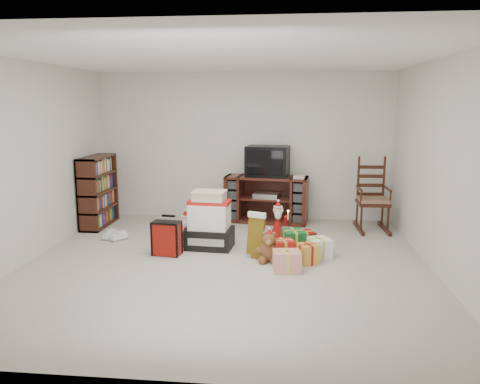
{
  "coord_description": "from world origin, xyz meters",
  "views": [
    {
      "loc": [
        0.74,
        -5.49,
        1.96
      ],
      "look_at": [
        0.11,
        0.6,
        0.81
      ],
      "focal_mm": 35.0,
      "sensor_mm": 36.0,
      "label": 1
    }
  ],
  "objects_px": {
    "tv_stand": "(266,199)",
    "gift_cluster": "(299,247)",
    "red_suitcase": "(167,238)",
    "sneaker_pair": "(114,237)",
    "gift_pile": "(210,224)",
    "mrs_claus_figurine": "(186,233)",
    "crt_television": "(268,161)",
    "rocking_chair": "(372,204)",
    "santa_figurine": "(278,225)",
    "teddy_bear": "(269,249)",
    "bookshelf": "(98,193)"
  },
  "relations": [
    {
      "from": "bookshelf",
      "to": "tv_stand",
      "type": "bearing_deg",
      "value": 10.96
    },
    {
      "from": "gift_cluster",
      "to": "sneaker_pair",
      "type": "bearing_deg",
      "value": 168.01
    },
    {
      "from": "tv_stand",
      "to": "sneaker_pair",
      "type": "distance_m",
      "value": 2.56
    },
    {
      "from": "tv_stand",
      "to": "sneaker_pair",
      "type": "xyz_separation_m",
      "value": [
        -2.18,
        -1.29,
        -0.35
      ]
    },
    {
      "from": "tv_stand",
      "to": "mrs_claus_figurine",
      "type": "height_order",
      "value": "tv_stand"
    },
    {
      "from": "red_suitcase",
      "to": "teddy_bear",
      "type": "height_order",
      "value": "red_suitcase"
    },
    {
      "from": "crt_television",
      "to": "teddy_bear",
      "type": "bearing_deg",
      "value": -79.29
    },
    {
      "from": "rocking_chair",
      "to": "gift_cluster",
      "type": "xyz_separation_m",
      "value": [
        -1.18,
        -1.58,
        -0.27
      ]
    },
    {
      "from": "gift_pile",
      "to": "santa_figurine",
      "type": "relative_size",
      "value": 1.31
    },
    {
      "from": "bookshelf",
      "to": "crt_television",
      "type": "distance_m",
      "value": 2.82
    },
    {
      "from": "gift_pile",
      "to": "teddy_bear",
      "type": "distance_m",
      "value": 0.99
    },
    {
      "from": "rocking_chair",
      "to": "red_suitcase",
      "type": "xyz_separation_m",
      "value": [
        -2.91,
        -1.63,
        -0.18
      ]
    },
    {
      "from": "rocking_chair",
      "to": "crt_television",
      "type": "height_order",
      "value": "crt_television"
    },
    {
      "from": "red_suitcase",
      "to": "sneaker_pair",
      "type": "distance_m",
      "value": 1.16
    },
    {
      "from": "gift_pile",
      "to": "red_suitcase",
      "type": "distance_m",
      "value": 0.65
    },
    {
      "from": "tv_stand",
      "to": "bookshelf",
      "type": "bearing_deg",
      "value": -161.9
    },
    {
      "from": "rocking_chair",
      "to": "mrs_claus_figurine",
      "type": "relative_size",
      "value": 2.24
    },
    {
      "from": "mrs_claus_figurine",
      "to": "bookshelf",
      "type": "bearing_deg",
      "value": 147.96
    },
    {
      "from": "red_suitcase",
      "to": "santa_figurine",
      "type": "relative_size",
      "value": 0.89
    },
    {
      "from": "tv_stand",
      "to": "gift_pile",
      "type": "xyz_separation_m",
      "value": [
        -0.71,
        -1.54,
        -0.05
      ]
    },
    {
      "from": "gift_pile",
      "to": "crt_television",
      "type": "height_order",
      "value": "crt_television"
    },
    {
      "from": "rocking_chair",
      "to": "teddy_bear",
      "type": "height_order",
      "value": "rocking_chair"
    },
    {
      "from": "gift_pile",
      "to": "sneaker_pair",
      "type": "relative_size",
      "value": 2.11
    },
    {
      "from": "red_suitcase",
      "to": "sneaker_pair",
      "type": "bearing_deg",
      "value": 154.1
    },
    {
      "from": "mrs_claus_figurine",
      "to": "crt_television",
      "type": "xyz_separation_m",
      "value": [
        1.06,
        1.58,
        0.83
      ]
    },
    {
      "from": "bookshelf",
      "to": "mrs_claus_figurine",
      "type": "bearing_deg",
      "value": -32.04
    },
    {
      "from": "sneaker_pair",
      "to": "santa_figurine",
      "type": "bearing_deg",
      "value": 26.84
    },
    {
      "from": "rocking_chair",
      "to": "santa_figurine",
      "type": "relative_size",
      "value": 2.0
    },
    {
      "from": "tv_stand",
      "to": "mrs_claus_figurine",
      "type": "xyz_separation_m",
      "value": [
        -1.04,
        -1.57,
        -0.19
      ]
    },
    {
      "from": "santa_figurine",
      "to": "sneaker_pair",
      "type": "xyz_separation_m",
      "value": [
        -2.4,
        -0.19,
        -0.18
      ]
    },
    {
      "from": "tv_stand",
      "to": "bookshelf",
      "type": "xyz_separation_m",
      "value": [
        -2.71,
        -0.52,
        0.16
      ]
    },
    {
      "from": "santa_figurine",
      "to": "sneaker_pair",
      "type": "relative_size",
      "value": 1.61
    },
    {
      "from": "tv_stand",
      "to": "gift_cluster",
      "type": "distance_m",
      "value": 1.95
    },
    {
      "from": "gift_pile",
      "to": "teddy_bear",
      "type": "bearing_deg",
      "value": -26.33
    },
    {
      "from": "rocking_chair",
      "to": "bookshelf",
      "type": "bearing_deg",
      "value": -179.06
    },
    {
      "from": "rocking_chair",
      "to": "gift_cluster",
      "type": "height_order",
      "value": "rocking_chair"
    },
    {
      "from": "bookshelf",
      "to": "gift_cluster",
      "type": "bearing_deg",
      "value": -22.59
    },
    {
      "from": "gift_cluster",
      "to": "tv_stand",
      "type": "bearing_deg",
      "value": 105.31
    },
    {
      "from": "rocking_chair",
      "to": "red_suitcase",
      "type": "distance_m",
      "value": 3.34
    },
    {
      "from": "bookshelf",
      "to": "mrs_claus_figurine",
      "type": "relative_size",
      "value": 2.14
    },
    {
      "from": "bookshelf",
      "to": "santa_figurine",
      "type": "distance_m",
      "value": 3.0
    },
    {
      "from": "red_suitcase",
      "to": "crt_television",
      "type": "height_order",
      "value": "crt_television"
    },
    {
      "from": "red_suitcase",
      "to": "sneaker_pair",
      "type": "height_order",
      "value": "red_suitcase"
    },
    {
      "from": "mrs_claus_figurine",
      "to": "sneaker_pair",
      "type": "distance_m",
      "value": 1.18
    },
    {
      "from": "red_suitcase",
      "to": "mrs_claus_figurine",
      "type": "relative_size",
      "value": 1.0
    },
    {
      "from": "gift_pile",
      "to": "crt_television",
      "type": "bearing_deg",
      "value": 69.41
    },
    {
      "from": "red_suitcase",
      "to": "gift_pile",
      "type": "bearing_deg",
      "value": 44.2
    },
    {
      "from": "bookshelf",
      "to": "sneaker_pair",
      "type": "distance_m",
      "value": 1.06
    },
    {
      "from": "tv_stand",
      "to": "red_suitcase",
      "type": "distance_m",
      "value": 2.28
    },
    {
      "from": "sneaker_pair",
      "to": "gift_cluster",
      "type": "bearing_deg",
      "value": 10.31
    }
  ]
}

